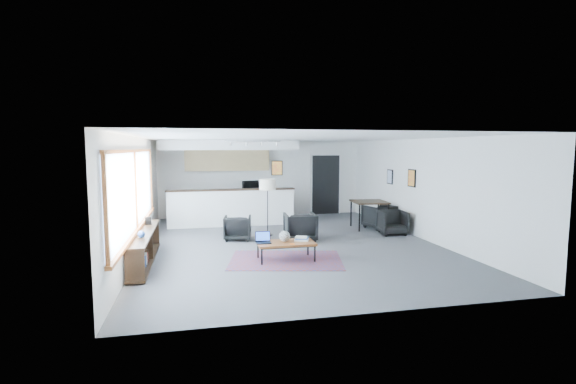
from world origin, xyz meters
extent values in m
cube|color=#49494C|center=(0.00, 0.00, -0.01)|extent=(7.00, 9.00, 0.01)
cube|color=white|center=(0.00, 0.00, 2.60)|extent=(7.00, 9.00, 0.01)
cube|color=silver|center=(0.00, 4.50, 1.30)|extent=(7.00, 0.01, 2.60)
cube|color=silver|center=(0.00, -4.50, 1.30)|extent=(7.00, 0.01, 2.60)
cube|color=silver|center=(-3.50, 0.00, 1.30)|extent=(0.01, 9.00, 2.60)
cube|color=silver|center=(3.50, 0.00, 1.30)|extent=(0.01, 9.00, 2.60)
cube|color=#8CBFFF|center=(-3.47, -0.90, 1.50)|extent=(0.02, 5.80, 1.55)
cube|color=brown|center=(-3.44, -0.90, 0.70)|extent=(0.10, 5.95, 0.06)
cube|color=brown|center=(-3.45, -0.90, 2.30)|extent=(0.06, 5.95, 0.06)
cube|color=brown|center=(-3.45, -3.80, 1.50)|extent=(0.06, 0.06, 1.60)
cube|color=brown|center=(-3.45, -0.90, 1.50)|extent=(0.06, 0.06, 1.60)
cube|color=brown|center=(-3.45, 2.00, 1.50)|extent=(0.06, 0.06, 1.60)
cube|color=black|center=(-3.30, -1.00, 0.62)|extent=(0.35, 3.00, 0.05)
cube|color=black|center=(-3.30, -1.00, 0.05)|extent=(0.35, 3.00, 0.05)
cube|color=black|center=(-3.30, -2.45, 0.33)|extent=(0.33, 0.04, 0.55)
cube|color=black|center=(-3.30, -1.00, 0.33)|extent=(0.33, 0.04, 0.55)
cube|color=black|center=(-3.30, 0.45, 0.33)|extent=(0.33, 0.04, 0.55)
cube|color=#3359A5|center=(-3.30, -2.30, 0.17)|extent=(0.18, 0.04, 0.20)
cube|color=silver|center=(-3.30, -2.13, 0.18)|extent=(0.18, 0.04, 0.22)
cube|color=maroon|center=(-3.30, -1.96, 0.20)|extent=(0.18, 0.04, 0.24)
cube|color=black|center=(-3.30, -1.79, 0.17)|extent=(0.18, 0.04, 0.20)
cube|color=#3359A5|center=(-3.30, -1.62, 0.18)|extent=(0.18, 0.04, 0.22)
cube|color=silver|center=(-3.30, -1.45, 0.20)|extent=(0.18, 0.04, 0.24)
cube|color=maroon|center=(-3.30, -1.28, 0.17)|extent=(0.18, 0.04, 0.20)
cube|color=black|center=(-3.30, -1.11, 0.18)|extent=(0.18, 0.04, 0.22)
cube|color=#3359A5|center=(-3.30, -0.94, 0.20)|extent=(0.18, 0.03, 0.24)
cube|color=silver|center=(-3.30, -0.77, 0.17)|extent=(0.18, 0.03, 0.20)
cube|color=maroon|center=(-3.30, -0.60, 0.18)|extent=(0.18, 0.03, 0.22)
cube|color=black|center=(-3.30, -0.43, 0.20)|extent=(0.18, 0.04, 0.24)
cube|color=black|center=(-3.30, -0.20, 0.73)|extent=(0.14, 0.02, 0.18)
sphere|color=#264C99|center=(-3.28, -1.60, 0.71)|extent=(0.14, 0.14, 0.14)
cube|color=white|center=(-1.20, 2.70, 0.55)|extent=(3.80, 0.25, 1.10)
cube|color=black|center=(-1.20, 2.70, 1.11)|extent=(3.85, 0.32, 0.04)
cube|color=white|center=(-1.20, 4.15, 0.45)|extent=(3.80, 0.60, 0.90)
cube|color=#2D2D2D|center=(-1.20, 4.15, 0.91)|extent=(3.82, 0.62, 0.04)
cube|color=tan|center=(-1.20, 4.30, 1.95)|extent=(2.80, 0.35, 0.70)
cube|color=white|center=(-1.20, 3.60, 2.45)|extent=(4.20, 1.80, 0.30)
cube|color=black|center=(0.20, 2.71, 1.75)|extent=(0.35, 0.03, 0.45)
cube|color=orange|center=(0.20, 2.69, 1.75)|extent=(0.30, 0.01, 0.40)
cube|color=black|center=(2.30, 4.42, 1.05)|extent=(1.00, 0.12, 2.10)
cube|color=white|center=(1.78, 4.43, 1.05)|extent=(0.06, 0.10, 2.10)
cube|color=white|center=(2.82, 4.43, 1.05)|extent=(0.06, 0.10, 2.10)
cube|color=white|center=(2.30, 4.43, 2.12)|extent=(1.10, 0.10, 0.06)
cube|color=silver|center=(-0.60, 2.20, 2.56)|extent=(1.60, 0.04, 0.04)
cylinder|color=silver|center=(-1.25, 2.20, 2.48)|extent=(0.07, 0.07, 0.09)
cylinder|color=silver|center=(-0.80, 2.20, 2.48)|extent=(0.07, 0.07, 0.09)
cylinder|color=silver|center=(-0.35, 2.20, 2.48)|extent=(0.07, 0.07, 0.09)
cylinder|color=silver|center=(0.10, 2.20, 2.48)|extent=(0.07, 0.07, 0.09)
cube|color=black|center=(3.47, 0.40, 1.55)|extent=(0.03, 0.38, 0.48)
cube|color=orange|center=(3.46, 0.40, 1.55)|extent=(0.00, 0.32, 0.42)
cube|color=black|center=(3.47, 1.70, 1.50)|extent=(0.03, 0.34, 0.44)
cube|color=#859FC5|center=(3.46, 1.70, 1.50)|extent=(0.00, 0.28, 0.38)
cube|color=#512D3F|center=(-0.42, -1.46, 0.01)|extent=(2.62, 2.05, 0.01)
cube|color=brown|center=(-0.42, -1.46, 0.37)|extent=(1.20, 0.65, 0.05)
cube|color=black|center=(-0.97, -1.74, 0.18)|extent=(0.03, 0.03, 0.35)
cube|color=black|center=(-0.97, -1.18, 0.18)|extent=(0.03, 0.03, 0.35)
cube|color=black|center=(0.13, -1.74, 0.18)|extent=(0.03, 0.03, 0.35)
cube|color=black|center=(0.14, -1.19, 0.18)|extent=(0.03, 0.03, 0.35)
cube|color=black|center=(-0.42, -1.74, 0.34)|extent=(1.15, 0.03, 0.03)
cube|color=black|center=(-0.42, -1.19, 0.34)|extent=(1.15, 0.03, 0.03)
cube|color=black|center=(-0.89, -1.45, 0.40)|extent=(0.32, 0.24, 0.02)
cube|color=black|center=(-0.89, -1.34, 0.51)|extent=(0.31, 0.07, 0.21)
cube|color=blue|center=(-0.89, -1.34, 0.51)|extent=(0.28, 0.05, 0.18)
sphere|color=gray|center=(-0.44, -1.43, 0.51)|extent=(0.23, 0.23, 0.23)
cube|color=silver|center=(-0.06, -1.39, 0.41)|extent=(0.35, 0.32, 0.03)
cube|color=#3359A5|center=(-0.06, -1.39, 0.44)|extent=(0.32, 0.29, 0.03)
cube|color=silver|center=(-0.07, -1.40, 0.47)|extent=(0.30, 0.27, 0.03)
cube|color=#E5590C|center=(-0.33, -1.68, 0.40)|extent=(0.10, 0.10, 0.01)
imported|color=black|center=(-1.22, 0.75, 0.34)|extent=(0.76, 0.72, 0.69)
imported|color=black|center=(0.33, 0.27, 0.40)|extent=(0.81, 0.77, 0.79)
cylinder|color=black|center=(-0.37, 1.13, 0.01)|extent=(0.31, 0.31, 0.03)
cylinder|color=black|center=(-0.37, 1.13, 0.67)|extent=(0.03, 0.03, 1.29)
cylinder|color=beige|center=(-0.37, 1.13, 1.39)|extent=(0.50, 0.50, 0.29)
cube|color=black|center=(2.72, 1.46, 0.79)|extent=(1.04, 1.04, 0.04)
cylinder|color=black|center=(2.26, 1.07, 0.38)|extent=(0.05, 0.05, 0.77)
cylinder|color=black|center=(2.33, 1.92, 0.38)|extent=(0.05, 0.05, 0.77)
cylinder|color=black|center=(3.11, 1.00, 0.38)|extent=(0.05, 0.05, 0.77)
cylinder|color=black|center=(3.18, 1.85, 0.38)|extent=(0.05, 0.05, 0.77)
imported|color=black|center=(3.00, 0.52, 0.31)|extent=(0.65, 0.62, 0.61)
imported|color=black|center=(3.00, 1.40, 0.33)|extent=(0.78, 0.75, 0.66)
imported|color=black|center=(-0.40, 4.15, 1.12)|extent=(0.62, 0.41, 0.39)
camera|label=1|loc=(-2.22, -9.86, 2.35)|focal=26.00mm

